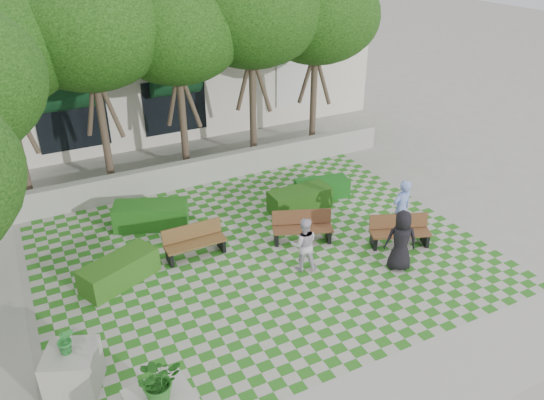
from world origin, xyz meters
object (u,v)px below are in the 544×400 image
bench_mid (302,227)px  planter_back (73,369)px  bench_west (195,242)px  person_dark (401,241)px  hedge_east (322,188)px  hedge_west (119,271)px  person_white (304,244)px  hedge_midleft (151,215)px  hedge_midright (300,199)px  bench_east (400,231)px  person_blue (401,209)px

bench_mid → planter_back: size_ratio=1.13×
bench_west → person_dark: person_dark is taller
bench_mid → hedge_east: (1.98, 2.09, -0.13)m
hedge_west → person_white: person_white is taller
bench_mid → bench_west: size_ratio=1.06×
hedge_midleft → person_dark: person_dark is taller
hedge_midleft → hedge_west: bearing=-122.1°
hedge_midright → hedge_west: 6.22m
hedge_west → person_dark: 7.38m
hedge_midleft → planter_back: (-3.12, -5.55, 0.15)m
bench_west → hedge_midright: bench_west is taller
hedge_midleft → person_dark: 7.42m
hedge_midleft → person_white: bearing=-53.2°
bench_west → person_white: 3.07m
bench_mid → bench_east: bearing=-9.9°
bench_east → person_white: size_ratio=1.17×
bench_east → planter_back: 9.28m
bench_mid → person_white: size_ratio=1.18×
bench_mid → planter_back: bearing=-136.3°
hedge_west → hedge_east: bearing=13.3°
hedge_midleft → bench_east: bearing=-35.0°
hedge_east → person_blue: size_ratio=0.96×
person_dark → bench_west: bearing=-7.1°
person_dark → bench_mid: bearing=-29.5°
planter_back → person_white: 6.32m
bench_east → person_white: 3.09m
person_dark → person_white: 2.57m
bench_east → person_blue: size_ratio=0.97×
hedge_midleft → person_dark: bearing=-44.2°
person_white → hedge_west: bearing=2.6°
bench_mid → hedge_midleft: size_ratio=0.83×
hedge_west → planter_back: bearing=-117.0°
person_blue → hedge_east: bearing=-83.4°
hedge_west → person_blue: person_blue is taller
hedge_west → hedge_midleft: bearing=57.9°
hedge_midleft → planter_back: 6.37m
bench_west → person_white: size_ratio=1.12×
bench_east → person_white: bearing=-162.8°
person_blue → hedge_west: bearing=-16.0°
bench_mid → person_blue: size_ratio=0.98×
bench_west → person_blue: bearing=-17.9°
hedge_west → planter_back: (-1.61, -3.15, 0.18)m
hedge_midleft → person_white: (3.01, -4.03, 0.38)m
person_blue → person_white: size_ratio=1.20×
hedge_west → person_blue: bearing=-10.8°
bench_mid → hedge_midright: bench_mid is taller
hedge_east → hedge_west: 7.38m
hedge_east → person_blue: bearing=-78.2°
hedge_midright → person_blue: size_ratio=1.09×
hedge_west → person_dark: bearing=-22.1°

